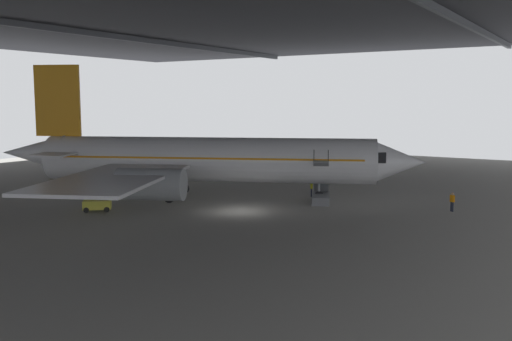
{
  "coord_description": "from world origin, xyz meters",
  "views": [
    {
      "loc": [
        -37.78,
        -25.32,
        8.9
      ],
      "look_at": [
        5.35,
        1.87,
        2.68
      ],
      "focal_mm": 39.87,
      "sensor_mm": 36.0,
      "label": 1
    }
  ],
  "objects_px": {
    "crew_worker_near_nose": "(452,201)",
    "crew_worker_by_stairs": "(312,188)",
    "boarding_stairs": "(321,194)",
    "baggage_tug": "(97,205)",
    "airplane_main": "(201,160)"
  },
  "relations": [
    {
      "from": "airplane_main",
      "to": "baggage_tug",
      "type": "xyz_separation_m",
      "value": [
        -9.44,
        3.41,
        -3.07
      ]
    },
    {
      "from": "airplane_main",
      "to": "boarding_stairs",
      "type": "relative_size",
      "value": 7.78
    },
    {
      "from": "boarding_stairs",
      "to": "crew_worker_by_stairs",
      "type": "xyz_separation_m",
      "value": [
        2.11,
        1.99,
        0.16
      ]
    },
    {
      "from": "boarding_stairs",
      "to": "crew_worker_by_stairs",
      "type": "distance_m",
      "value": 2.91
    },
    {
      "from": "boarding_stairs",
      "to": "baggage_tug",
      "type": "bearing_deg",
      "value": 134.43
    },
    {
      "from": "crew_worker_near_nose",
      "to": "crew_worker_by_stairs",
      "type": "distance_m",
      "value": 12.82
    },
    {
      "from": "boarding_stairs",
      "to": "baggage_tug",
      "type": "relative_size",
      "value": 1.97
    },
    {
      "from": "crew_worker_near_nose",
      "to": "baggage_tug",
      "type": "bearing_deg",
      "value": 122.01
    },
    {
      "from": "crew_worker_near_nose",
      "to": "crew_worker_by_stairs",
      "type": "bearing_deg",
      "value": 89.12
    },
    {
      "from": "baggage_tug",
      "to": "airplane_main",
      "type": "bearing_deg",
      "value": -19.84
    },
    {
      "from": "boarding_stairs",
      "to": "baggage_tug",
      "type": "xyz_separation_m",
      "value": [
        -13.37,
        13.64,
        -0.22
      ]
    },
    {
      "from": "crew_worker_by_stairs",
      "to": "baggage_tug",
      "type": "relative_size",
      "value": 0.65
    },
    {
      "from": "crew_worker_near_nose",
      "to": "crew_worker_by_stairs",
      "type": "height_order",
      "value": "crew_worker_by_stairs"
    },
    {
      "from": "airplane_main",
      "to": "crew_worker_near_nose",
      "type": "relative_size",
      "value": 23.9
    },
    {
      "from": "airplane_main",
      "to": "crew_worker_by_stairs",
      "type": "height_order",
      "value": "airplane_main"
    }
  ]
}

